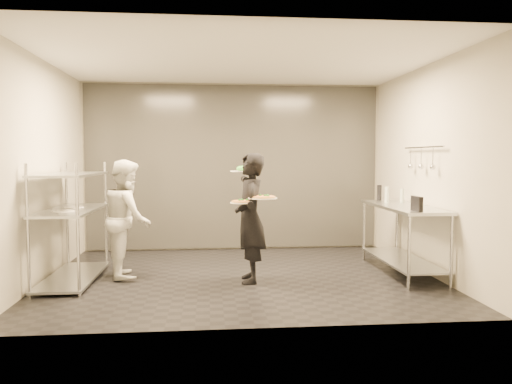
{
  "coord_description": "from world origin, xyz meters",
  "views": [
    {
      "loc": [
        -0.42,
        -6.45,
        1.57
      ],
      "look_at": [
        0.21,
        0.2,
        1.1
      ],
      "focal_mm": 35.0,
      "sensor_mm": 36.0,
      "label": 1
    }
  ],
  "objects": [
    {
      "name": "pizza_plate_far",
      "position": [
        0.23,
        -0.47,
        1.08
      ],
      "size": [
        0.36,
        0.36,
        0.05
      ],
      "color": "white",
      "rests_on": "waiter"
    },
    {
      "name": "room_shell",
      "position": [
        0.0,
        1.18,
        1.4
      ],
      "size": [
        5.0,
        4.0,
        2.8
      ],
      "color": "black",
      "rests_on": "ground"
    },
    {
      "name": "bottle_clear",
      "position": [
        2.34,
        0.45,
        1.02
      ],
      "size": [
        0.06,
        0.06,
        0.19
      ],
      "primitive_type": "cylinder",
      "color": "#99A69A",
      "rests_on": "prep_counter"
    },
    {
      "name": "prep_counter",
      "position": [
        2.18,
        0.0,
        0.63
      ],
      "size": [
        0.6,
        1.8,
        0.92
      ],
      "color": "#B2B4B9",
      "rests_on": "ground"
    },
    {
      "name": "pass_rack",
      "position": [
        -2.15,
        -0.0,
        0.77
      ],
      "size": [
        0.6,
        1.6,
        1.5
      ],
      "color": "#B2B4B9",
      "rests_on": "ground"
    },
    {
      "name": "bottle_green",
      "position": [
        2.13,
        0.5,
        1.03
      ],
      "size": [
        0.06,
        0.06,
        0.23
      ],
      "primitive_type": "cylinder",
      "color": "#99A69A",
      "rests_on": "prep_counter"
    },
    {
      "name": "chef",
      "position": [
        -1.49,
        0.17,
        0.77
      ],
      "size": [
        0.73,
        0.85,
        1.54
      ],
      "primitive_type": "imported",
      "rotation": [
        0.0,
        0.0,
        1.78
      ],
      "color": "silver",
      "rests_on": "ground"
    },
    {
      "name": "bottle_dark",
      "position": [
        2.13,
        0.8,
        1.04
      ],
      "size": [
        0.07,
        0.07,
        0.23
      ],
      "primitive_type": "cylinder",
      "color": "black",
      "rests_on": "prep_counter"
    },
    {
      "name": "waiter",
      "position": [
        0.09,
        -0.28,
        0.81
      ],
      "size": [
        0.39,
        0.59,
        1.62
      ],
      "primitive_type": "imported",
      "rotation": [
        0.0,
        0.0,
        -1.56
      ],
      "color": "black",
      "rests_on": "ground"
    },
    {
      "name": "utensil_rail",
      "position": [
        2.43,
        -0.0,
        1.55
      ],
      "size": [
        0.07,
        1.2,
        0.31
      ],
      "color": "#B2B4B9",
      "rests_on": "room_shell"
    },
    {
      "name": "salad_plate",
      "position": [
        0.01,
        0.06,
        1.4
      ],
      "size": [
        0.3,
        0.3,
        0.07
      ],
      "color": "white",
      "rests_on": "waiter"
    },
    {
      "name": "pizza_plate_near",
      "position": [
        -0.02,
        -0.49,
        1.03
      ],
      "size": [
        0.29,
        0.29,
        0.05
      ],
      "color": "white",
      "rests_on": "waiter"
    },
    {
      "name": "pos_monitor",
      "position": [
        2.06,
        -0.72,
        1.01
      ],
      "size": [
        0.05,
        0.25,
        0.18
      ],
      "primitive_type": "cube",
      "rotation": [
        0.0,
        0.0,
        -0.0
      ],
      "color": "black",
      "rests_on": "prep_counter"
    }
  ]
}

